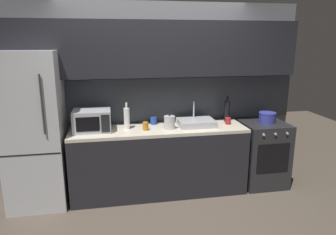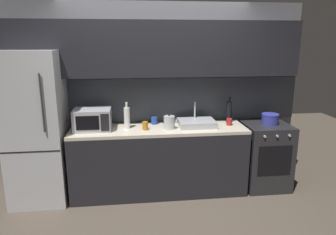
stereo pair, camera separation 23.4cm
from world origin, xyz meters
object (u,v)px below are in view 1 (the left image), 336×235
wine_bottle_dark (227,111)px  mug_amber (146,126)px  mug_blue (154,120)px  microwave (92,121)px  cooking_pot (267,118)px  refrigerator (35,130)px  oven_range (262,153)px  mug_red (228,121)px  wine_bottle_white (127,118)px  kettle (170,122)px

wine_bottle_dark → mug_amber: bearing=-168.3°
mug_amber → mug_blue: bearing=62.7°
microwave → cooking_pot: (2.35, -0.02, -0.06)m
refrigerator → oven_range: bearing=-0.0°
wine_bottle_dark → refrigerator: bearing=-176.0°
wine_bottle_dark → mug_blue: wine_bottle_dark is taller
refrigerator → microwave: size_ratio=4.13×
mug_blue → wine_bottle_dark: bearing=-1.5°
mug_red → oven_range: bearing=-2.4°
microwave → cooking_pot: size_ratio=2.01×
wine_bottle_white → cooking_pot: wine_bottle_white is taller
oven_range → mug_red: mug_red is taller
oven_range → mug_blue: bearing=172.4°
refrigerator → microwave: bearing=1.6°
kettle → wine_bottle_white: bearing=169.5°
wine_bottle_white → mug_red: size_ratio=3.88×
wine_bottle_dark → cooking_pot: 0.56m
refrigerator → mug_amber: size_ratio=18.01×
oven_range → wine_bottle_white: bearing=178.9°
mug_red → kettle: bearing=-174.1°
microwave → mug_blue: 0.82m
refrigerator → mug_blue: bearing=7.8°
mug_blue → cooking_pot: bearing=-7.4°
oven_range → wine_bottle_dark: bearing=160.2°
refrigerator → cooking_pot: bearing=0.0°
wine_bottle_dark → mug_amber: 1.20m
refrigerator → mug_red: 2.47m
wine_bottle_dark → mug_amber: (-1.17, -0.24, -0.10)m
mug_amber → wine_bottle_white: bearing=155.5°
oven_range → microwave: size_ratio=1.96×
kettle → mug_amber: 0.31m
oven_range → kettle: 1.45m
mug_red → mug_amber: size_ratio=0.84×
wine_bottle_white → wine_bottle_dark: wine_bottle_dark is taller
microwave → mug_red: microwave is taller
microwave → kettle: (0.97, -0.08, -0.05)m
mug_blue → kettle: bearing=-57.4°
refrigerator → kettle: bearing=-2.2°
wine_bottle_white → oven_range: bearing=-1.1°
microwave → wine_bottle_dark: size_ratio=1.29×
microwave → cooking_pot: bearing=-0.4°
wine_bottle_white → cooking_pot: bearing=-1.1°
wine_bottle_dark → cooking_pot: wine_bottle_dark is taller
oven_range → cooking_pot: (0.03, 0.00, 0.52)m
microwave → mug_red: (1.79, 0.00, -0.09)m
kettle → mug_red: 0.83m
oven_range → mug_amber: mug_amber is taller
microwave → wine_bottle_white: 0.43m
kettle → wine_bottle_white: size_ratio=0.56×
oven_range → microwave: microwave is taller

